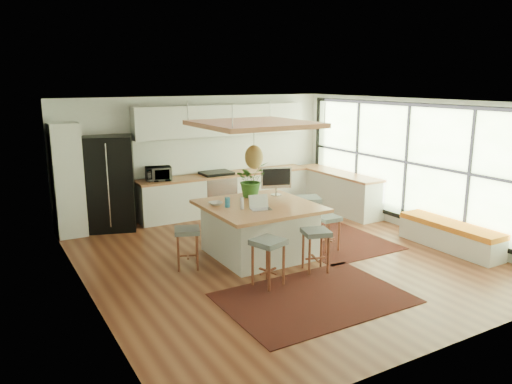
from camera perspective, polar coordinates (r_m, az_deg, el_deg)
floor at (r=8.76m, az=2.79°, el=-7.52°), size 7.00×7.00×0.00m
ceiling at (r=8.22m, az=3.00°, el=10.41°), size 7.00×7.00×0.00m
wall_back at (r=11.44m, az=-6.69°, el=4.24°), size 6.50×0.00×6.50m
wall_front at (r=5.86m, az=21.87°, el=-4.96°), size 6.50×0.00×6.50m
wall_left at (r=7.20m, az=-19.39°, el=-1.55°), size 0.00×7.00×7.00m
wall_right at (r=10.49m, az=18.00°, el=2.91°), size 0.00×7.00×7.00m
window_wall at (r=10.46m, az=17.91°, el=3.17°), size 0.10×6.20×2.60m
pantry at (r=10.36m, az=-21.06°, el=1.30°), size 0.55×0.60×2.25m
back_counter_base at (r=11.55m, az=-3.44°, el=-0.20°), size 4.20×0.60×0.88m
back_counter_top at (r=11.46m, az=-3.47°, el=2.04°), size 4.24×0.64×0.05m
backsplash at (r=11.65m, az=-4.17°, el=4.45°), size 4.20×0.02×0.80m
upper_cabinets at (r=11.41m, az=-3.88°, el=8.33°), size 4.20×0.34×0.70m
range at (r=11.43m, az=-4.56°, el=-0.05°), size 0.76×0.62×1.00m
right_counter_base at (r=11.86m, az=9.50°, el=-0.01°), size 0.60×2.50×0.88m
right_counter_top at (r=11.77m, az=9.58°, el=2.17°), size 0.64×2.54×0.05m
window_bench at (r=9.76m, az=21.57°, el=-4.73°), size 0.52×2.00×0.50m
ceiling_panel at (r=8.46m, az=-0.25°, el=6.08°), size 1.86×1.86×0.80m
rug_near at (r=7.24m, az=6.79°, el=-12.11°), size 2.60×1.80×0.01m
rug_right at (r=9.87m, az=8.21°, el=-5.23°), size 1.80×2.60×0.01m
fridge at (r=10.54m, az=-16.60°, el=0.71°), size 1.16×1.02×1.95m
island at (r=8.71m, az=0.34°, el=-4.40°), size 1.85×1.85×0.93m
stool_near_left at (r=7.47m, az=1.42°, el=-8.28°), size 0.54×0.54×0.73m
stool_near_right at (r=8.08m, az=6.92°, el=-6.73°), size 0.52×0.52×0.70m
stool_right_front at (r=9.07m, az=8.32°, el=-4.55°), size 0.39×0.39×0.64m
stool_right_back at (r=9.86m, az=5.98°, el=-3.07°), size 0.61×0.61×0.79m
stool_left_side at (r=8.23m, az=-7.95°, el=-6.38°), size 0.52×0.52×0.68m
laptop at (r=8.20m, az=0.57°, el=-1.26°), size 0.39×0.41×0.25m
monitor at (r=9.21m, az=2.38°, el=1.21°), size 0.62×0.40×0.54m
microwave at (r=10.81m, az=-11.26°, el=2.27°), size 0.59×0.40×0.37m
island_plant at (r=9.10m, az=-0.59°, el=1.03°), size 0.72×0.76×0.51m
island_bowl at (r=8.54m, az=-4.72°, el=-1.35°), size 0.24×0.24×0.06m
island_bottle_0 at (r=8.39m, az=-3.25°, el=-1.12°), size 0.07×0.07×0.19m
island_bottle_1 at (r=8.24m, az=-1.53°, el=-1.36°), size 0.07×0.07×0.19m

